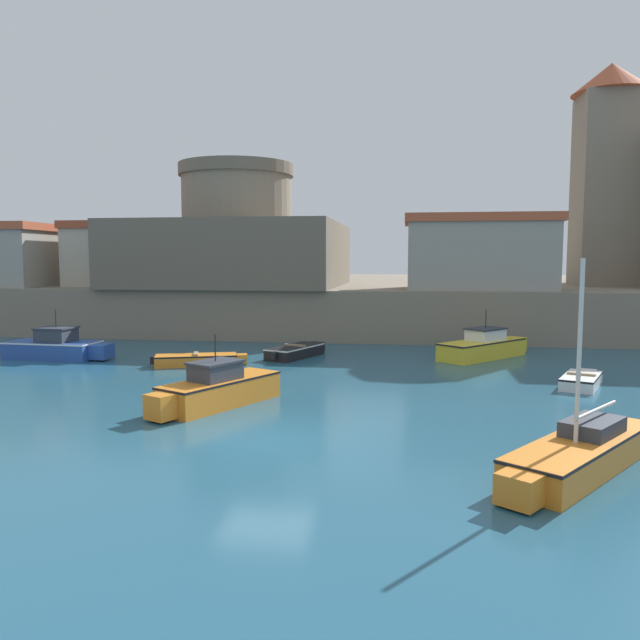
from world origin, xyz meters
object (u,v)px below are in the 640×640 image
Objects in this scene: sailboat_orange_4 at (581,451)px; motorboat_yellow_8 at (484,346)px; harbor_shed_near_wharf at (479,252)px; motorboat_orange_3 at (217,389)px; dinghy_black_9 at (296,351)px; dinghy_orange_0 at (198,359)px; harbor_shed_mid_row at (118,254)px; dinghy_white_7 at (582,380)px; fortress at (237,244)px; motorboat_blue_2 at (57,347)px.

sailboat_orange_4 is 1.09× the size of motorboat_yellow_8.
harbor_shed_near_wharf is at bearing 89.50° from sailboat_orange_4.
motorboat_orange_3 is 22.39m from harbor_shed_near_wharf.
sailboat_orange_4 is 1.37× the size of dinghy_black_9.
sailboat_orange_4 is at bearing -90.50° from harbor_shed_near_wharf.
dinghy_orange_0 is 0.75× the size of sailboat_orange_4.
dinghy_white_7 is at bearing -31.15° from harbor_shed_mid_row.
sailboat_orange_4 reaches higher than motorboat_yellow_8.
sailboat_orange_4 reaches higher than dinghy_black_9.
dinghy_black_9 is (-9.50, 15.64, -0.14)m from sailboat_orange_4.
motorboat_orange_3 is (3.26, -7.53, 0.30)m from dinghy_orange_0.
harbor_shed_near_wharf is (10.45, 19.23, 4.71)m from motorboat_orange_3.
motorboat_orange_3 is 0.36× the size of fortress.
dinghy_white_7 is 0.38× the size of harbor_shed_near_wharf.
motorboat_orange_3 is 0.57× the size of harbor_shed_near_wharf.
motorboat_yellow_8 is 19.71m from fortress.
motorboat_orange_3 is 10.71m from dinghy_black_9.
fortress reaches higher than dinghy_orange_0.
motorboat_yellow_8 is at bearing -93.32° from harbor_shed_near_wharf.
motorboat_blue_2 is 24.30m from harbor_shed_near_wharf.
harbor_shed_near_wharf is at bearing -4.32° from harbor_shed_mid_row.
dinghy_orange_0 is 1.28× the size of dinghy_white_7.
motorboat_yellow_8 is at bearing 8.54° from motorboat_blue_2.
harbor_shed_near_wharf is (16.00, -3.37, -0.59)m from fortress.
dinghy_orange_0 is 16.33m from dinghy_white_7.
dinghy_black_9 reaches higher than dinghy_white_7.
dinghy_orange_0 is 0.48× the size of harbor_shed_near_wharf.
motorboat_orange_3 is at bearing -38.31° from motorboat_blue_2.
motorboat_blue_2 reaches higher than dinghy_black_9.
dinghy_black_9 is at bearing 38.22° from dinghy_orange_0.
harbor_shed_mid_row is (-26.43, 15.98, 4.96)m from dinghy_white_7.
motorboat_orange_3 is at bearing -158.53° from dinghy_white_7.
motorboat_blue_2 is 24.03m from dinghy_white_7.
dinghy_white_7 is (12.88, 5.07, -0.33)m from motorboat_orange_3.
fortress reaches higher than motorboat_blue_2.
dinghy_black_9 is 13.86m from harbor_shed_near_wharf.
harbor_shed_mid_row is at bearing 175.68° from harbor_shed_near_wharf.
motorboat_orange_3 is (10.88, -8.60, 0.01)m from motorboat_blue_2.
fortress is (-2.29, 15.07, 5.60)m from dinghy_orange_0.
dinghy_black_9 is (11.63, 2.08, -0.26)m from motorboat_blue_2.
fortress is (-5.55, 22.60, 5.30)m from motorboat_orange_3.
fortress is (-6.30, 11.92, 5.57)m from dinghy_black_9.
dinghy_white_7 is at bearing -66.73° from motorboat_yellow_8.
fortress is at bearing 10.98° from harbor_shed_mid_row.
motorboat_orange_3 is 13.85m from dinghy_white_7.
harbor_shed_near_wharf reaches higher than motorboat_blue_2.
dinghy_black_9 is at bearing 155.18° from dinghy_white_7.
dinghy_white_7 is (2.64, 10.02, -0.20)m from sailboat_orange_4.
sailboat_orange_4 is (13.50, -12.48, 0.17)m from dinghy_orange_0.
harbor_shed_mid_row reaches higher than motorboat_blue_2.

